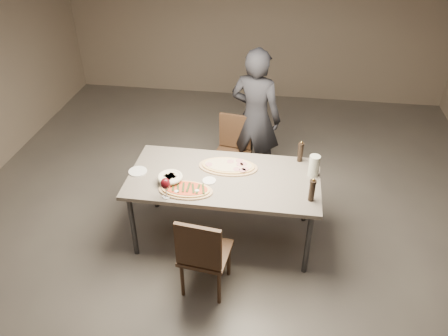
# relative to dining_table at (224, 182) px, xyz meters

# --- Properties ---
(room) EXTENTS (7.00, 7.00, 7.00)m
(room) POSITION_rel_dining_table_xyz_m (0.00, 0.00, 0.71)
(room) COLOR #5A544E
(room) RESTS_ON ground
(dining_table) EXTENTS (1.80, 0.90, 0.75)m
(dining_table) POSITION_rel_dining_table_xyz_m (0.00, 0.00, 0.00)
(dining_table) COLOR slate
(dining_table) RESTS_ON ground
(zucchini_pizza) EXTENTS (0.49, 0.27, 0.05)m
(zucchini_pizza) POSITION_rel_dining_table_xyz_m (-0.31, -0.27, 0.07)
(zucchini_pizza) COLOR tan
(zucchini_pizza) RESTS_ON dining_table
(ham_pizza) EXTENTS (0.57, 0.32, 0.04)m
(ham_pizza) POSITION_rel_dining_table_xyz_m (0.02, 0.16, 0.07)
(ham_pizza) COLOR tan
(ham_pizza) RESTS_ON dining_table
(bread_basket) EXTENTS (0.23, 0.23, 0.08)m
(bread_basket) POSITION_rel_dining_table_xyz_m (-0.47, -0.17, 0.11)
(bread_basket) COLOR beige
(bread_basket) RESTS_ON dining_table
(oil_dish) EXTENTS (0.13, 0.13, 0.01)m
(oil_dish) POSITION_rel_dining_table_xyz_m (-0.13, -0.09, 0.06)
(oil_dish) COLOR white
(oil_dish) RESTS_ON dining_table
(pepper_mill_left) EXTENTS (0.06, 0.06, 0.23)m
(pepper_mill_left) POSITION_rel_dining_table_xyz_m (0.70, 0.38, 0.16)
(pepper_mill_left) COLOR black
(pepper_mill_left) RESTS_ON dining_table
(pepper_mill_right) EXTENTS (0.06, 0.06, 0.23)m
(pepper_mill_right) POSITION_rel_dining_table_xyz_m (0.80, -0.24, 0.17)
(pepper_mill_right) COLOR black
(pepper_mill_right) RESTS_ON dining_table
(carafe) EXTENTS (0.10, 0.10, 0.21)m
(carafe) POSITION_rel_dining_table_xyz_m (0.83, 0.15, 0.16)
(carafe) COLOR silver
(carafe) RESTS_ON dining_table
(wine_glass) EXTENTS (0.09, 0.09, 0.20)m
(wine_glass) POSITION_rel_dining_table_xyz_m (-0.46, -0.38, 0.19)
(wine_glass) COLOR silver
(wine_glass) RESTS_ON dining_table
(side_plate) EXTENTS (0.18, 0.18, 0.01)m
(side_plate) POSITION_rel_dining_table_xyz_m (-0.83, -0.04, 0.06)
(side_plate) COLOR white
(side_plate) RESTS_ON dining_table
(chair_near) EXTENTS (0.45, 0.45, 0.86)m
(chair_near) POSITION_rel_dining_table_xyz_m (-0.07, -0.74, -0.21)
(chair_near) COLOR #3A2618
(chair_near) RESTS_ON ground
(chair_far) EXTENTS (0.46, 0.46, 0.85)m
(chair_far) POSITION_rel_dining_table_xyz_m (-0.04, 0.98, -0.22)
(chair_far) COLOR #3A2618
(chair_far) RESTS_ON ground
(diner) EXTENTS (0.69, 0.55, 1.64)m
(diner) POSITION_rel_dining_table_xyz_m (0.20, 1.10, 0.12)
(diner) COLOR black
(diner) RESTS_ON ground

